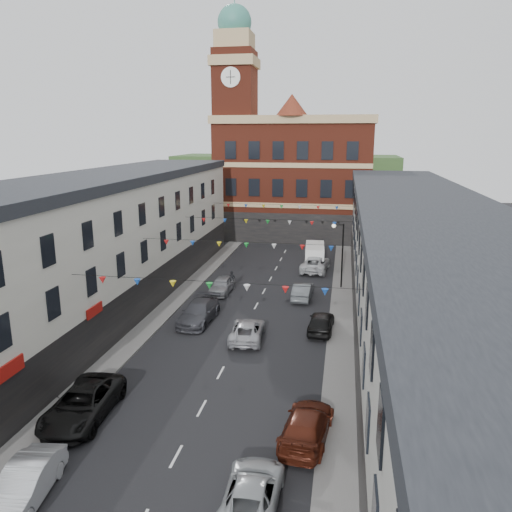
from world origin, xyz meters
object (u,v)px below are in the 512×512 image
Objects in this scene: car_right_d at (321,322)px; car_left_d at (199,312)px; car_right_f at (315,264)px; car_left_b at (25,484)px; car_left_c at (83,403)px; car_left_e at (222,285)px; car_right_c at (307,425)px; street_lamp at (340,247)px; pedestrian at (232,280)px; car_right_b at (252,492)px; moving_car at (247,330)px; car_right_e at (303,291)px; white_van at (315,255)px.

car_left_d is at bearing 0.61° from car_right_d.
car_right_f is (7.68, 15.93, -0.00)m from car_left_d.
car_left_b is 5.76m from car_left_c.
car_left_e and car_right_c have the same top height.
street_lamp is 3.61× the size of pedestrian.
pedestrian is at bearing 51.06° from car_right_f.
car_right_f is (-2.47, 5.65, -3.13)m from street_lamp.
car_right_b is 17.86m from car_right_d.
car_left_d is 9.11m from car_right_d.
car_right_d reaches higher than moving_car.
car_right_d reaches higher than car_right_b.
car_left_c is 22.23m from pedestrian.
car_right_e is 0.91× the size of moving_car.
car_right_f is at bearing 68.31° from car_left_b.
car_left_d is at bearing -134.63° from street_lamp.
car_right_b is 27.48m from pedestrian.
car_right_e is (-1.90, 20.25, -0.02)m from car_right_c.
car_left_e is at bearing 92.47° from car_left_d.
white_van is (0.28, 11.56, 0.41)m from car_right_e.
car_left_c reaches higher than car_left_e.
car_left_b is 11.80m from car_right_c.
car_left_b is 27.40m from car_right_e.
car_left_e is 11.62m from car_right_f.
pedestrian is (-6.82, 26.62, 0.19)m from car_right_b.
street_lamp reaches higher than car_right_b.
pedestrian is (-7.08, -7.42, 0.06)m from car_right_f.
street_lamp is at bearing 118.32° from car_right_f.
car_right_e is at bearing -1.57° from car_left_e.
car_left_b is 0.82× the size of car_left_d.
car_left_c reaches higher than car_right_f.
car_left_c reaches higher than car_left_b.
car_left_e is (1.90, 20.80, -0.07)m from car_left_c.
car_right_f is at bearing 50.30° from car_left_e.
car_right_f is at bearing 47.45° from pedestrian.
car_right_d is (10.25, 18.96, 0.00)m from car_left_b.
car_left_b is 8.65m from car_right_b.
car_right_c is 31.85m from white_van.
car_right_d is (0.00, 13.11, 0.01)m from car_right_c.
car_left_c is 1.32× the size of car_right_e.
moving_car is at bearing -102.21° from white_van.
car_left_d is 1.27× the size of car_left_e.
car_left_d is 1.07× the size of white_van.
car_left_b is 0.93× the size of moving_car.
pedestrian is (-6.88, -9.86, -0.28)m from white_van.
car_right_f is 1.11× the size of white_van.
moving_car is at bearing 84.03° from car_right_f.
street_lamp is 1.41× the size of car_right_d.
car_right_d is (11.00, 13.25, -0.06)m from car_left_c.
car_right_d is (1.68, 17.78, 0.09)m from car_right_b.
car_right_e is 9.85m from moving_car.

